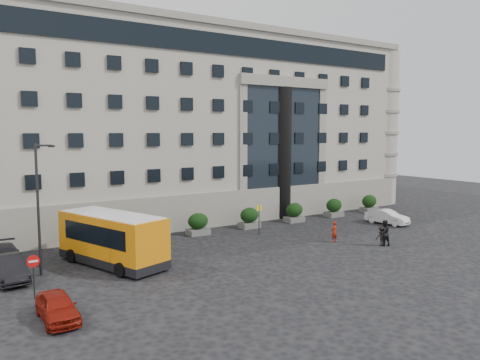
{
  "coord_description": "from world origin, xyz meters",
  "views": [
    {
      "loc": [
        -16.72,
        -26.68,
        8.69
      ],
      "look_at": [
        2.34,
        3.03,
        5.0
      ],
      "focal_mm": 35.0,
      "sensor_mm": 36.0,
      "label": 1
    }
  ],
  "objects_px": {
    "bus_stop_sign": "(259,215)",
    "red_truck": "(2,217)",
    "pedestrian_b": "(384,233)",
    "parked_car_a": "(57,307)",
    "no_entry_sign": "(33,268)",
    "hedge_c": "(249,218)",
    "parked_car_c": "(3,258)",
    "hedge_f": "(369,203)",
    "minibus": "(112,237)",
    "pedestrian_a": "(334,232)",
    "parked_car_b": "(7,268)",
    "pedestrian_c": "(382,236)",
    "street_lamp": "(39,204)",
    "hedge_a": "(139,231)",
    "hedge_e": "(334,208)",
    "hedge_d": "(294,212)",
    "hedge_b": "(198,224)",
    "white_taxi": "(387,217)"
  },
  "relations": [
    {
      "from": "hedge_a",
      "to": "pedestrian_c",
      "type": "relative_size",
      "value": 1.18
    },
    {
      "from": "pedestrian_a",
      "to": "pedestrian_b",
      "type": "height_order",
      "value": "pedestrian_b"
    },
    {
      "from": "hedge_f",
      "to": "street_lamp",
      "type": "height_order",
      "value": "street_lamp"
    },
    {
      "from": "red_truck",
      "to": "pedestrian_c",
      "type": "distance_m",
      "value": 31.67
    },
    {
      "from": "bus_stop_sign",
      "to": "pedestrian_c",
      "type": "height_order",
      "value": "bus_stop_sign"
    },
    {
      "from": "minibus",
      "to": "parked_car_b",
      "type": "relative_size",
      "value": 1.89
    },
    {
      "from": "red_truck",
      "to": "no_entry_sign",
      "type": "bearing_deg",
      "value": -103.84
    },
    {
      "from": "hedge_a",
      "to": "red_truck",
      "type": "height_order",
      "value": "red_truck"
    },
    {
      "from": "hedge_a",
      "to": "pedestrian_a",
      "type": "xyz_separation_m",
      "value": [
        12.97,
        -8.11,
        -0.1
      ]
    },
    {
      "from": "hedge_c",
      "to": "parked_car_c",
      "type": "bearing_deg",
      "value": -173.5
    },
    {
      "from": "no_entry_sign",
      "to": "street_lamp",
      "type": "bearing_deg",
      "value": 75.28
    },
    {
      "from": "hedge_f",
      "to": "pedestrian_b",
      "type": "height_order",
      "value": "pedestrian_b"
    },
    {
      "from": "parked_car_b",
      "to": "pedestrian_c",
      "type": "relative_size",
      "value": 2.9
    },
    {
      "from": "hedge_a",
      "to": "pedestrian_a",
      "type": "relative_size",
      "value": 1.11
    },
    {
      "from": "hedge_e",
      "to": "parked_car_c",
      "type": "xyz_separation_m",
      "value": [
        -30.59,
        -2.3,
        -0.17
      ]
    },
    {
      "from": "hedge_a",
      "to": "pedestrian_b",
      "type": "height_order",
      "value": "pedestrian_b"
    },
    {
      "from": "street_lamp",
      "to": "pedestrian_b",
      "type": "relative_size",
      "value": 4.04
    },
    {
      "from": "pedestrian_a",
      "to": "no_entry_sign",
      "type": "bearing_deg",
      "value": -6.36
    },
    {
      "from": "hedge_d",
      "to": "no_entry_sign",
      "type": "bearing_deg",
      "value": -160.24
    },
    {
      "from": "hedge_f",
      "to": "pedestrian_a",
      "type": "height_order",
      "value": "hedge_f"
    },
    {
      "from": "hedge_e",
      "to": "minibus",
      "type": "bearing_deg",
      "value": -168.67
    },
    {
      "from": "pedestrian_a",
      "to": "pedestrian_c",
      "type": "bearing_deg",
      "value": 119.82
    },
    {
      "from": "parked_car_a",
      "to": "parked_car_c",
      "type": "distance_m",
      "value": 10.21
    },
    {
      "from": "bus_stop_sign",
      "to": "pedestrian_a",
      "type": "bearing_deg",
      "value": -56.82
    },
    {
      "from": "bus_stop_sign",
      "to": "parked_car_a",
      "type": "bearing_deg",
      "value": -151.95
    },
    {
      "from": "hedge_e",
      "to": "bus_stop_sign",
      "type": "relative_size",
      "value": 0.73
    },
    {
      "from": "bus_stop_sign",
      "to": "red_truck",
      "type": "xyz_separation_m",
      "value": [
        -18.04,
        12.83,
        -0.39
      ]
    },
    {
      "from": "hedge_a",
      "to": "white_taxi",
      "type": "relative_size",
      "value": 0.45
    },
    {
      "from": "no_entry_sign",
      "to": "white_taxi",
      "type": "xyz_separation_m",
      "value": [
        31.29,
        3.32,
        -0.98
      ]
    },
    {
      "from": "street_lamp",
      "to": "pedestrian_b",
      "type": "distance_m",
      "value": 24.35
    },
    {
      "from": "hedge_f",
      "to": "bus_stop_sign",
      "type": "xyz_separation_m",
      "value": [
        -16.5,
        -2.8,
        0.8
      ]
    },
    {
      "from": "hedge_e",
      "to": "pedestrian_a",
      "type": "height_order",
      "value": "hedge_e"
    },
    {
      "from": "street_lamp",
      "to": "red_truck",
      "type": "height_order",
      "value": "street_lamp"
    },
    {
      "from": "hedge_a",
      "to": "minibus",
      "type": "distance_m",
      "value": 6.16
    },
    {
      "from": "hedge_f",
      "to": "minibus",
      "type": "distance_m",
      "value": 30.04
    },
    {
      "from": "hedge_b",
      "to": "pedestrian_a",
      "type": "xyz_separation_m",
      "value": [
        7.77,
        -8.11,
        -0.1
      ]
    },
    {
      "from": "parked_car_a",
      "to": "parked_car_b",
      "type": "distance_m",
      "value": 7.7
    },
    {
      "from": "pedestrian_b",
      "to": "parked_car_a",
      "type": "bearing_deg",
      "value": 15.78
    },
    {
      "from": "pedestrian_b",
      "to": "minibus",
      "type": "bearing_deg",
      "value": -5.5
    },
    {
      "from": "red_truck",
      "to": "parked_car_b",
      "type": "xyz_separation_m",
      "value": [
        -1.3,
        -14.87,
        -0.6
      ]
    },
    {
      "from": "red_truck",
      "to": "parked_car_c",
      "type": "height_order",
      "value": "red_truck"
    },
    {
      "from": "street_lamp",
      "to": "pedestrian_a",
      "type": "relative_size",
      "value": 4.84
    },
    {
      "from": "hedge_f",
      "to": "hedge_e",
      "type": "bearing_deg",
      "value": 180.0
    },
    {
      "from": "hedge_f",
      "to": "red_truck",
      "type": "height_order",
      "value": "red_truck"
    },
    {
      "from": "no_entry_sign",
      "to": "minibus",
      "type": "relative_size",
      "value": 0.27
    },
    {
      "from": "hedge_c",
      "to": "parked_car_a",
      "type": "relative_size",
      "value": 0.49
    },
    {
      "from": "white_taxi",
      "to": "pedestrian_a",
      "type": "xyz_separation_m",
      "value": [
        -9.31,
        -2.59,
        0.15
      ]
    },
    {
      "from": "bus_stop_sign",
      "to": "red_truck",
      "type": "distance_m",
      "value": 22.14
    },
    {
      "from": "hedge_b",
      "to": "bus_stop_sign",
      "type": "xyz_separation_m",
      "value": [
        4.3,
        -2.8,
        0.8
      ]
    },
    {
      "from": "street_lamp",
      "to": "parked_car_b",
      "type": "relative_size",
      "value": 1.77
    }
  ]
}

